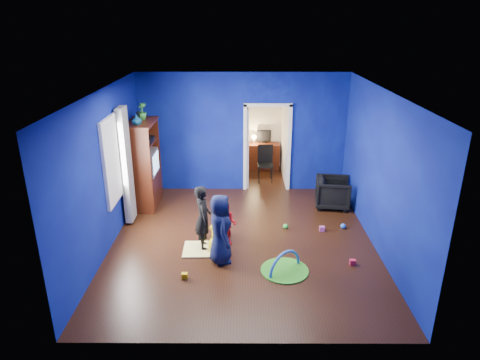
{
  "coord_description": "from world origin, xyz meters",
  "views": [
    {
      "loc": [
        -0.02,
        -7.3,
        4.08
      ],
      "look_at": [
        -0.05,
        0.4,
        1.13
      ],
      "focal_mm": 32.0,
      "sensor_mm": 36.0,
      "label": 1
    }
  ],
  "objects_px": {
    "toddler_red": "(226,224)",
    "folding_chair": "(265,165)",
    "armchair": "(333,193)",
    "hopper_ball": "(219,244)",
    "tv_armoire": "(144,164)",
    "vase": "(137,120)",
    "child_navy": "(220,229)",
    "child_black": "(203,218)",
    "play_mat": "(285,270)",
    "study_desk": "(264,156)",
    "crt_tv": "(146,163)",
    "kid_chair": "(219,227)"
  },
  "relations": [
    {
      "from": "armchair",
      "to": "crt_tv",
      "type": "xyz_separation_m",
      "value": [
        -4.24,
        0.11,
        0.68
      ]
    },
    {
      "from": "armchair",
      "to": "study_desk",
      "type": "height_order",
      "value": "study_desk"
    },
    {
      "from": "vase",
      "to": "study_desk",
      "type": "bearing_deg",
      "value": 44.56
    },
    {
      "from": "hopper_ball",
      "to": "play_mat",
      "type": "bearing_deg",
      "value": -26.3
    },
    {
      "from": "toddler_red",
      "to": "play_mat",
      "type": "relative_size",
      "value": 1.03
    },
    {
      "from": "child_navy",
      "to": "toddler_red",
      "type": "distance_m",
      "value": 0.65
    },
    {
      "from": "child_black",
      "to": "kid_chair",
      "type": "bearing_deg",
      "value": -50.01
    },
    {
      "from": "child_navy",
      "to": "crt_tv",
      "type": "xyz_separation_m",
      "value": [
        -1.79,
        2.46,
        0.39
      ]
    },
    {
      "from": "armchair",
      "to": "folding_chair",
      "type": "relative_size",
      "value": 0.82
    },
    {
      "from": "vase",
      "to": "child_navy",
      "type": "bearing_deg",
      "value": -49.79
    },
    {
      "from": "toddler_red",
      "to": "study_desk",
      "type": "height_order",
      "value": "toddler_red"
    },
    {
      "from": "tv_armoire",
      "to": "folding_chair",
      "type": "height_order",
      "value": "tv_armoire"
    },
    {
      "from": "child_navy",
      "to": "hopper_ball",
      "type": "height_order",
      "value": "child_navy"
    },
    {
      "from": "armchair",
      "to": "hopper_ball",
      "type": "bearing_deg",
      "value": 138.0
    },
    {
      "from": "armchair",
      "to": "hopper_ball",
      "type": "xyz_separation_m",
      "value": [
        -2.5,
        -2.1,
        -0.16
      ]
    },
    {
      "from": "child_black",
      "to": "crt_tv",
      "type": "relative_size",
      "value": 1.78
    },
    {
      "from": "toddler_red",
      "to": "folding_chair",
      "type": "xyz_separation_m",
      "value": [
        0.91,
        3.37,
        0.03
      ]
    },
    {
      "from": "vase",
      "to": "study_desk",
      "type": "relative_size",
      "value": 0.24
    },
    {
      "from": "vase",
      "to": "hopper_ball",
      "type": "distance_m",
      "value": 3.22
    },
    {
      "from": "child_black",
      "to": "play_mat",
      "type": "height_order",
      "value": "child_black"
    },
    {
      "from": "toddler_red",
      "to": "vase",
      "type": "height_order",
      "value": "vase"
    },
    {
      "from": "child_navy",
      "to": "vase",
      "type": "bearing_deg",
      "value": 26.04
    },
    {
      "from": "armchair",
      "to": "child_black",
      "type": "height_order",
      "value": "child_black"
    },
    {
      "from": "child_black",
      "to": "toddler_red",
      "type": "bearing_deg",
      "value": -83.29
    },
    {
      "from": "hopper_ball",
      "to": "study_desk",
      "type": "relative_size",
      "value": 0.43
    },
    {
      "from": "toddler_red",
      "to": "crt_tv",
      "type": "distance_m",
      "value": 2.69
    },
    {
      "from": "armchair",
      "to": "folding_chair",
      "type": "xyz_separation_m",
      "value": [
        -1.46,
        1.63,
        0.12
      ]
    },
    {
      "from": "toddler_red",
      "to": "vase",
      "type": "relative_size",
      "value": 3.95
    },
    {
      "from": "child_black",
      "to": "play_mat",
      "type": "xyz_separation_m",
      "value": [
        1.45,
        -0.8,
        -0.61
      ]
    },
    {
      "from": "toddler_red",
      "to": "folding_chair",
      "type": "height_order",
      "value": "folding_chair"
    },
    {
      "from": "play_mat",
      "to": "folding_chair",
      "type": "bearing_deg",
      "value": 91.6
    },
    {
      "from": "tv_armoire",
      "to": "folding_chair",
      "type": "relative_size",
      "value": 2.13
    },
    {
      "from": "folding_chair",
      "to": "armchair",
      "type": "bearing_deg",
      "value": -48.15
    },
    {
      "from": "crt_tv",
      "to": "child_black",
      "type": "bearing_deg",
      "value": -53.95
    },
    {
      "from": "hopper_ball",
      "to": "folding_chair",
      "type": "height_order",
      "value": "folding_chair"
    },
    {
      "from": "toddler_red",
      "to": "study_desk",
      "type": "relative_size",
      "value": 0.97
    },
    {
      "from": "tv_armoire",
      "to": "crt_tv",
      "type": "bearing_deg",
      "value": 0.0
    },
    {
      "from": "child_black",
      "to": "toddler_red",
      "type": "relative_size",
      "value": 1.47
    },
    {
      "from": "child_navy",
      "to": "tv_armoire",
      "type": "height_order",
      "value": "tv_armoire"
    },
    {
      "from": "vase",
      "to": "toddler_red",
      "type": "bearing_deg",
      "value": -39.11
    },
    {
      "from": "crt_tv",
      "to": "play_mat",
      "type": "relative_size",
      "value": 0.85
    },
    {
      "from": "armchair",
      "to": "tv_armoire",
      "type": "relative_size",
      "value": 0.39
    },
    {
      "from": "armchair",
      "to": "kid_chair",
      "type": "bearing_deg",
      "value": 129.3
    },
    {
      "from": "armchair",
      "to": "folding_chair",
      "type": "bearing_deg",
      "value": 49.72
    },
    {
      "from": "hopper_ball",
      "to": "child_navy",
      "type": "bearing_deg",
      "value": -78.69
    },
    {
      "from": "tv_armoire",
      "to": "kid_chair",
      "type": "distance_m",
      "value": 2.52
    },
    {
      "from": "study_desk",
      "to": "kid_chair",
      "type": "bearing_deg",
      "value": -104.47
    },
    {
      "from": "play_mat",
      "to": "child_navy",
      "type": "bearing_deg",
      "value": 163.74
    },
    {
      "from": "folding_chair",
      "to": "toddler_red",
      "type": "bearing_deg",
      "value": -105.2
    },
    {
      "from": "hopper_ball",
      "to": "study_desk",
      "type": "height_order",
      "value": "study_desk"
    }
  ]
}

